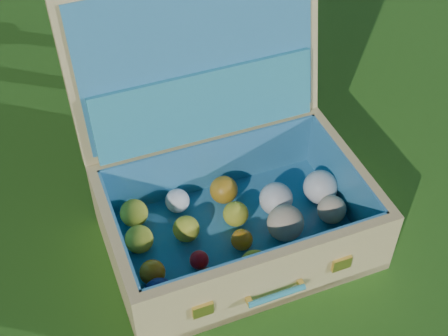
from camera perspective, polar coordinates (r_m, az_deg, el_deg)
ground at (r=1.62m, az=1.08°, el=-11.78°), size 60.00×60.00×0.00m
suitcase at (r=1.65m, az=0.20°, el=-0.31°), size 0.71×0.64×0.65m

